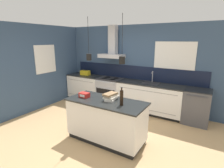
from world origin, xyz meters
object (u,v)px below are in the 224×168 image
Objects in this scene: red_supply_box at (84,95)px; yellow_toolbox at (85,73)px; oven_range at (110,91)px; book_stack at (111,97)px; bottle_on_island at (122,98)px; dishwasher at (197,106)px.

yellow_toolbox reaches higher than red_supply_box.
red_supply_box reaches higher than oven_range.
book_stack is 1.04× the size of yellow_toolbox.
red_supply_box is at bearing 179.57° from bottle_on_island.
red_supply_box is at bearing -165.69° from book_stack.
red_supply_box is at bearing -136.92° from dishwasher.
oven_range is 2.54m from bottle_on_island.
yellow_toolbox is at bearing 129.19° from red_supply_box.
book_stack is at bearing 14.31° from red_supply_box.
dishwasher is at bearing -0.00° from yellow_toolbox.
bottle_on_island is at bearing -0.43° from red_supply_box.
oven_range is at bearing -179.91° from dishwasher.
dishwasher is at bearing 50.24° from book_stack.
oven_range is 2.57× the size of book_stack.
book_stack reaches higher than red_supply_box.
dishwasher is (2.65, 0.00, 0.00)m from oven_range.
book_stack is at bearing -129.76° from dishwasher.
dishwasher is 2.53× the size of bottle_on_island.
bottle_on_island is 1.66× the size of red_supply_box.
oven_range is at bearing -0.23° from yellow_toolbox.
red_supply_box is (-0.59, -0.15, -0.02)m from book_stack.
oven_range is 2.65m from dishwasher.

